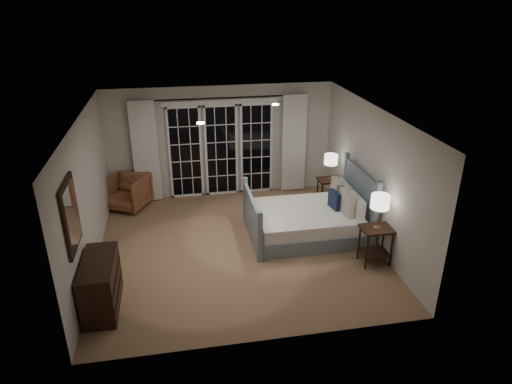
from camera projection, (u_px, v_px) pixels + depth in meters
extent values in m
plane|color=#8D6B4B|center=(238.00, 247.00, 8.44)|extent=(5.00, 5.00, 0.00)
plane|color=silver|center=(236.00, 114.00, 7.42)|extent=(5.00, 5.00, 0.00)
cube|color=beige|center=(87.00, 195.00, 7.52)|extent=(0.02, 5.00, 2.50)
cube|color=beige|center=(372.00, 175.00, 8.34)|extent=(0.02, 5.00, 2.50)
cube|color=beige|center=(221.00, 142.00, 10.18)|extent=(5.00, 0.02, 2.50)
cube|color=beige|center=(266.00, 262.00, 5.68)|extent=(5.00, 0.02, 2.50)
cube|color=black|center=(185.00, 153.00, 10.10)|extent=(0.66, 0.02, 2.02)
cube|color=black|center=(221.00, 151.00, 10.23)|extent=(0.66, 0.02, 2.02)
cube|color=black|center=(256.00, 149.00, 10.36)|extent=(0.66, 0.02, 2.02)
cube|color=white|center=(220.00, 102.00, 9.77)|extent=(2.50, 0.04, 0.10)
cylinder|color=black|center=(220.00, 98.00, 9.68)|extent=(3.50, 0.03, 0.03)
cube|color=silver|center=(146.00, 152.00, 9.84)|extent=(0.55, 0.10, 2.25)
cube|color=silver|center=(294.00, 144.00, 10.38)|extent=(0.55, 0.10, 2.25)
cylinder|color=white|center=(275.00, 104.00, 8.10)|extent=(0.12, 0.12, 0.01)
cylinder|color=white|center=(200.00, 123.00, 6.97)|extent=(0.12, 0.12, 0.01)
cube|color=slate|center=(305.00, 228.00, 8.80)|extent=(1.97, 1.54, 0.29)
cube|color=silver|center=(306.00, 216.00, 8.69)|extent=(1.91, 1.48, 0.24)
cube|color=slate|center=(359.00, 201.00, 8.78)|extent=(0.06, 1.54, 1.25)
cube|color=slate|center=(252.00, 219.00, 8.51)|extent=(0.06, 1.54, 0.87)
cube|color=silver|center=(356.00, 205.00, 8.42)|extent=(0.14, 0.60, 0.36)
cube|color=silver|center=(343.00, 192.00, 9.00)|extent=(0.14, 0.60, 0.36)
cube|color=beige|center=(347.00, 203.00, 8.42)|extent=(0.16, 0.46, 0.45)
cube|color=beige|center=(337.00, 191.00, 8.92)|extent=(0.16, 0.46, 0.45)
cube|color=#161F3E|center=(334.00, 200.00, 8.67)|extent=(0.15, 0.35, 0.34)
cube|color=black|center=(377.00, 229.00, 7.69)|extent=(0.52, 0.42, 0.04)
cube|color=black|center=(374.00, 253.00, 7.88)|extent=(0.48, 0.38, 0.03)
cylinder|color=black|center=(367.00, 252.00, 7.64)|extent=(0.04, 0.04, 0.65)
cylinder|color=black|center=(391.00, 250.00, 7.71)|extent=(0.04, 0.04, 0.65)
cylinder|color=black|center=(359.00, 242.00, 7.94)|extent=(0.04, 0.04, 0.65)
cylinder|color=black|center=(383.00, 240.00, 8.02)|extent=(0.04, 0.04, 0.65)
cube|color=black|center=(330.00, 180.00, 9.80)|extent=(0.48, 0.39, 0.04)
cube|color=black|center=(328.00, 198.00, 9.98)|extent=(0.45, 0.35, 0.03)
cylinder|color=black|center=(322.00, 197.00, 9.76)|extent=(0.04, 0.04, 0.60)
cylinder|color=black|center=(340.00, 195.00, 9.82)|extent=(0.04, 0.04, 0.60)
cylinder|color=black|center=(317.00, 191.00, 10.04)|extent=(0.04, 0.04, 0.60)
cylinder|color=black|center=(335.00, 190.00, 10.10)|extent=(0.04, 0.04, 0.60)
cylinder|color=#AD8145|center=(377.00, 227.00, 7.68)|extent=(0.12, 0.12, 0.02)
cylinder|color=#AD8145|center=(378.00, 217.00, 7.60)|extent=(0.02, 0.02, 0.36)
cylinder|color=white|center=(380.00, 202.00, 7.49)|extent=(0.31, 0.31, 0.23)
cylinder|color=#AD8145|center=(330.00, 179.00, 9.79)|extent=(0.12, 0.12, 0.02)
cylinder|color=#AD8145|center=(330.00, 171.00, 9.72)|extent=(0.02, 0.02, 0.32)
cylinder|color=white|center=(331.00, 159.00, 9.61)|extent=(0.29, 0.29, 0.21)
imported|color=brown|center=(127.00, 192.00, 9.82)|extent=(1.08, 1.09, 0.75)
cube|color=black|center=(101.00, 284.00, 6.69)|extent=(0.47, 1.12, 0.79)
cube|color=black|center=(119.00, 290.00, 6.79)|extent=(0.01, 1.10, 0.01)
cube|color=black|center=(116.00, 276.00, 6.68)|extent=(0.01, 1.10, 0.01)
cube|color=black|center=(71.00, 216.00, 6.18)|extent=(0.04, 0.85, 1.00)
cube|color=white|center=(73.00, 216.00, 6.19)|extent=(0.01, 0.73, 0.88)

